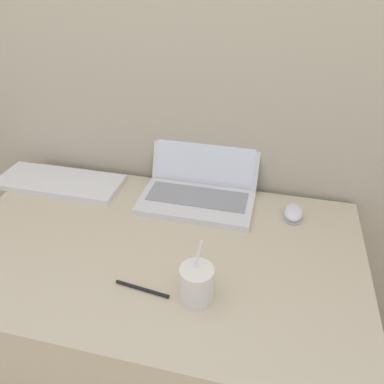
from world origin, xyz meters
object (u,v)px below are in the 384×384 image
Objects in this scene: external_keyboard at (60,182)px; pen at (142,289)px; computer_mouse at (293,213)px; laptop at (200,180)px; drink_cup at (197,283)px.

pen is (0.47, -0.41, -0.01)m from external_keyboard.
external_keyboard is at bearing -180.00° from computer_mouse.
computer_mouse is (0.32, -0.05, -0.04)m from laptop.
drink_cup is 0.46m from computer_mouse.
laptop reaches higher than drink_cup.
laptop reaches higher than external_keyboard.
laptop is at bearing 101.59° from drink_cup.
laptop is 3.97× the size of computer_mouse.
external_keyboard is (-0.84, -0.00, -0.00)m from computer_mouse.
laptop is 2.58× the size of pen.
pen is (-0.37, -0.41, -0.01)m from computer_mouse.
external_keyboard is 3.08× the size of pen.
laptop is 0.52m from external_keyboard.
drink_cup is 1.81× the size of computer_mouse.
computer_mouse reaches higher than external_keyboard.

